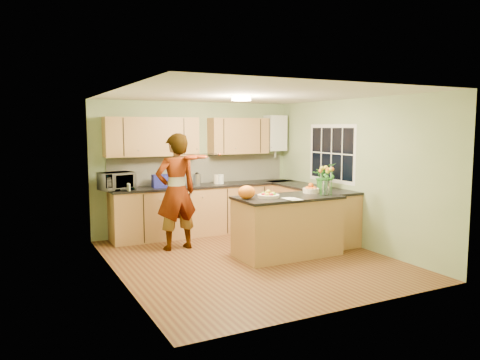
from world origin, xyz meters
name	(u,v)px	position (x,y,z in m)	size (l,w,h in m)	color
floor	(250,259)	(0.00, 0.00, 0.00)	(4.50, 4.50, 0.00)	#562A18
ceiling	(251,95)	(0.00, 0.00, 2.50)	(4.00, 4.50, 0.02)	silver
wall_back	(195,167)	(0.00, 2.25, 1.25)	(4.00, 0.02, 2.50)	#8DA777
wall_front	(348,199)	(0.00, -2.25, 1.25)	(4.00, 0.02, 2.50)	#8DA777
wall_left	(117,186)	(-2.00, 0.00, 1.25)	(0.02, 4.50, 2.50)	#8DA777
wall_right	(354,173)	(2.00, 0.00, 1.25)	(0.02, 4.50, 2.50)	#8DA777
back_counter	(207,209)	(0.10, 1.95, 0.47)	(3.64, 0.62, 0.94)	#BC834B
right_counter	(309,211)	(1.70, 0.85, 0.47)	(0.62, 2.24, 0.94)	#BC834B
splashback	(201,170)	(0.10, 2.23, 1.20)	(3.60, 0.02, 0.52)	silver
upper_cabinets	(190,136)	(-0.18, 2.08, 1.85)	(3.20, 0.34, 0.70)	#BC834B
boiler	(275,133)	(1.70, 2.09, 1.90)	(0.40, 0.30, 0.86)	white
window_right	(332,153)	(1.99, 0.60, 1.55)	(0.01, 1.30, 1.05)	white
light_switch	(129,187)	(-1.99, -0.60, 1.30)	(0.02, 0.09, 0.09)	white
ceiling_lamp	(241,98)	(0.00, 0.30, 2.46)	(0.30, 0.30, 0.07)	#FFEABF
peninsula_island	(287,226)	(0.63, -0.06, 0.47)	(1.65, 0.84, 0.94)	#BC834B
fruit_dish	(268,195)	(0.28, -0.06, 0.99)	(0.33, 0.33, 0.12)	#F2DFC2
orange_bowl	(311,189)	(1.18, 0.09, 1.01)	(0.27, 0.27, 0.16)	#F2DFC2
flower_vase	(326,174)	(1.23, -0.24, 1.28)	(0.27, 0.27, 0.51)	silver
orange_bag	(247,192)	(-0.07, -0.01, 1.05)	(0.27, 0.23, 0.20)	orange
papers	(293,199)	(0.53, -0.36, 0.95)	(0.20, 0.27, 0.01)	white
violinist	(176,192)	(-0.80, 1.09, 0.96)	(0.70, 0.46, 1.92)	tan
violin	(192,157)	(-0.60, 0.87, 1.54)	(0.62, 0.25, 0.12)	#561405
microwave	(117,181)	(-1.59, 1.92, 1.09)	(0.56, 0.38, 0.31)	white
blue_box	(161,181)	(-0.80, 1.93, 1.06)	(0.29, 0.21, 0.23)	navy
kettle	(197,179)	(-0.08, 1.97, 1.05)	(0.15, 0.15, 0.28)	#BBBBC0
jar_cream	(217,179)	(0.31, 1.96, 1.03)	(0.11, 0.11, 0.17)	#F2DFC2
jar_white	(221,179)	(0.38, 1.91, 1.03)	(0.12, 0.12, 0.18)	white
potted_plant	(323,176)	(1.70, 0.44, 1.16)	(0.40, 0.35, 0.45)	#317D29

